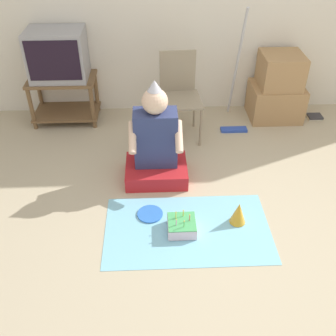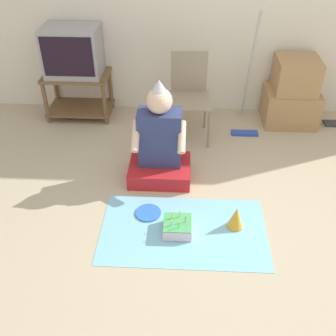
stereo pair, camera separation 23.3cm
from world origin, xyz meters
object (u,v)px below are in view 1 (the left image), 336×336
(paper_plate, at_px, (150,214))
(book_pile, at_px, (315,117))
(tv, at_px, (57,55))
(folding_chair, at_px, (179,90))
(person_seated, at_px, (156,146))
(birthday_cake, at_px, (182,226))
(cardboard_box_stack, at_px, (277,89))
(dust_mop, at_px, (235,94))
(party_hat_blue, at_px, (238,213))

(paper_plate, bearing_deg, book_pile, 38.61)
(tv, bearing_deg, folding_chair, -15.55)
(tv, distance_m, person_seated, 1.52)
(book_pile, xyz_separation_m, person_seated, (-1.80, -0.97, 0.30))
(tv, xyz_separation_m, folding_chair, (1.22, -0.34, -0.26))
(tv, distance_m, birthday_cake, 2.24)
(folding_chair, height_order, paper_plate, folding_chair)
(folding_chair, height_order, cardboard_box_stack, folding_chair)
(tv, distance_m, cardboard_box_stack, 2.35)
(cardboard_box_stack, relative_size, dust_mop, 0.57)
(person_seated, distance_m, party_hat_blue, 0.92)
(folding_chair, height_order, birthday_cake, folding_chair)
(folding_chair, relative_size, birthday_cake, 3.94)
(party_hat_blue, bearing_deg, tv, 132.98)
(dust_mop, relative_size, book_pile, 8.14)
(folding_chair, distance_m, paper_plate, 1.39)
(cardboard_box_stack, bearing_deg, book_pile, -9.38)
(folding_chair, height_order, dust_mop, dust_mop)
(tv, xyz_separation_m, party_hat_blue, (1.60, -1.72, -0.65))
(tv, xyz_separation_m, birthday_cake, (1.15, -1.79, -0.69))
(cardboard_box_stack, bearing_deg, folding_chair, -164.75)
(person_seated, bearing_deg, paper_plate, -96.80)
(birthday_cake, bearing_deg, party_hat_blue, 9.50)
(dust_mop, xyz_separation_m, book_pile, (0.96, 0.11, -0.36))
(tv, distance_m, paper_plate, 1.98)
(book_pile, relative_size, paper_plate, 0.76)
(person_seated, relative_size, paper_plate, 4.47)
(cardboard_box_stack, bearing_deg, paper_plate, -131.98)
(folding_chair, xyz_separation_m, person_seated, (-0.25, -0.75, -0.16))
(party_hat_blue, relative_size, paper_plate, 0.90)
(folding_chair, distance_m, person_seated, 0.80)
(person_seated, height_order, paper_plate, person_seated)
(folding_chair, bearing_deg, person_seated, -108.27)
(cardboard_box_stack, distance_m, birthday_cake, 2.12)
(cardboard_box_stack, bearing_deg, person_seated, -142.14)
(party_hat_blue, bearing_deg, person_seated, 134.84)
(cardboard_box_stack, height_order, birthday_cake, cardboard_box_stack)
(cardboard_box_stack, bearing_deg, party_hat_blue, -113.19)
(birthday_cake, bearing_deg, folding_chair, 87.43)
(dust_mop, height_order, party_hat_blue, dust_mop)
(party_hat_blue, bearing_deg, cardboard_box_stack, 66.81)
(tv, height_order, party_hat_blue, tv)
(tv, xyz_separation_m, paper_plate, (0.91, -1.60, -0.73))
(book_pile, bearing_deg, dust_mop, -173.33)
(book_pile, bearing_deg, paper_plate, -141.39)
(book_pile, relative_size, person_seated, 0.17)
(tv, distance_m, party_hat_blue, 2.43)
(person_seated, distance_m, paper_plate, 0.61)
(tv, xyz_separation_m, dust_mop, (1.82, -0.23, -0.37))
(cardboard_box_stack, height_order, dust_mop, dust_mop)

